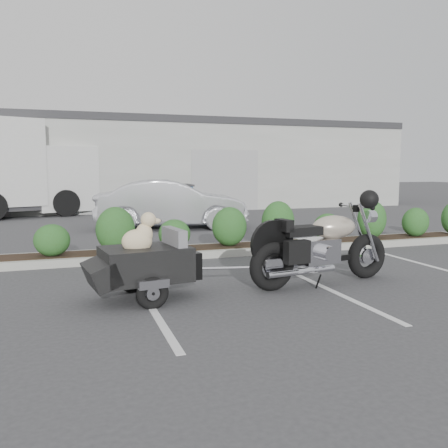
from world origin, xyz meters
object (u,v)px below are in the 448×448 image
object	(u,v)px
motorcycle	(323,247)
pet_trailer	(144,262)
dumpster	(164,202)
sedan	(171,204)

from	to	relation	value
motorcycle	pet_trailer	bearing A→B (deg)	171.63
motorcycle	dumpster	bearing A→B (deg)	85.20
motorcycle	sedan	distance (m)	7.66
motorcycle	pet_trailer	size ratio (longest dim) A/B	1.24
motorcycle	sedan	world-z (taller)	motorcycle
motorcycle	dumpster	distance (m)	9.90
motorcycle	sedan	bearing A→B (deg)	87.90
pet_trailer	sedan	xyz separation A→B (m)	(2.01, 7.60, 0.22)
motorcycle	sedan	xyz separation A→B (m)	(-0.78, 7.62, 0.14)
sedan	dumpster	size ratio (longest dim) A/B	2.24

